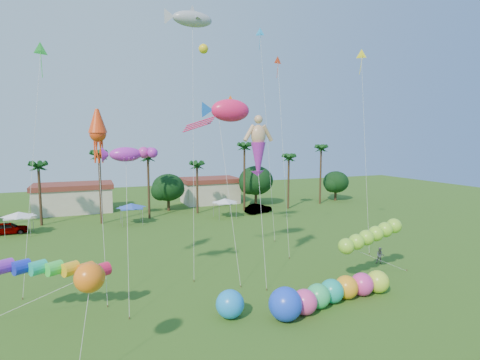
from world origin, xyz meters
name	(u,v)px	position (x,y,z in m)	size (l,w,h in m)	color
ground	(303,346)	(0.00, 0.00, 0.00)	(160.00, 160.00, 0.00)	#285116
tree_line	(184,186)	(3.57, 44.00, 4.28)	(69.46, 8.91, 11.00)	#3A2819
buildings_row	(140,196)	(-3.09, 50.00, 2.00)	(35.00, 7.00, 4.00)	beige
tent_row	(132,206)	(-6.00, 36.33, 2.75)	(31.00, 4.00, 0.60)	white
car_a	(8,228)	(-21.46, 37.15, 0.78)	(1.84, 4.58, 1.56)	#4C4C54
car_b	(258,208)	(14.38, 37.24, 0.78)	(1.65, 4.74, 1.56)	#4C4C54
spectator_b	(380,256)	(14.97, 9.89, 0.82)	(0.79, 0.62, 1.63)	#AE9391
caterpillar_inflatable	(328,293)	(4.60, 3.99, 0.97)	(11.39, 3.55, 2.31)	#EE3E94
blue_ball	(230,304)	(-2.78, 5.02, 0.99)	(1.98, 1.98, 1.98)	#1989E8
rainbow_tube	(74,273)	(-12.68, 8.89, 3.23)	(9.14, 3.62, 3.72)	#E61945
green_worm	(346,246)	(8.53, 7.01, 3.29)	(11.01, 1.39, 4.11)	#8BDA30
orange_ball_kite	(90,278)	(-11.65, 1.56, 5.41)	(1.82, 1.81, 6.17)	orange
merman_kite	(258,150)	(2.27, 11.37, 11.37)	(2.46, 4.16, 13.92)	tan
fish_kite	(230,111)	(0.72, 14.09, 14.90)	(5.58, 5.57, 16.05)	#FE1C5A
shark_kite	(192,19)	(-1.53, 18.47, 23.85)	(5.55, 7.96, 24.80)	#9CA0AB
squid_kite	(98,134)	(-10.64, 14.60, 12.75)	(1.56, 5.46, 14.87)	#E83F12
lobster_kite	(126,154)	(-8.81, 11.27, 11.19)	(4.28, 5.25, 11.99)	#B625BC
delta_kite_red	(278,66)	(7.43, 17.66, 19.90)	(1.07, 3.34, 20.99)	red
delta_kite_yellow	(362,58)	(17.31, 16.52, 21.28)	(1.85, 4.48, 22.28)	yellow
delta_kite_green	(40,53)	(-14.68, 16.80, 19.23)	(2.64, 3.51, 20.16)	#38EE47
delta_kite_blue	(260,37)	(8.97, 25.38, 24.91)	(1.24, 5.05, 26.04)	#1991E8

